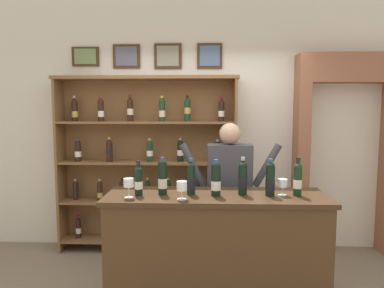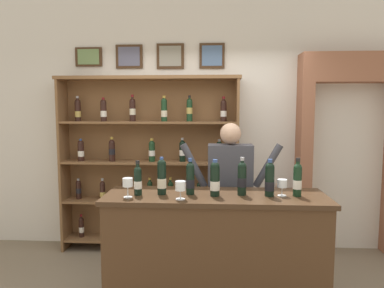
% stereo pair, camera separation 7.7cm
% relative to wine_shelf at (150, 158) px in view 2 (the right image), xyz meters
% --- Properties ---
extents(back_wall, '(12.00, 0.19, 3.52)m').
position_rel_wine_shelf_xyz_m(back_wall, '(0.62, 0.23, 0.60)').
color(back_wall, silver).
rests_on(back_wall, ground).
extents(wine_shelf, '(2.22, 0.33, 2.16)m').
position_rel_wine_shelf_xyz_m(wine_shelf, '(0.00, 0.00, 0.00)').
color(wine_shelf, brown).
rests_on(wine_shelf, ground).
extents(archway_doorway, '(1.22, 0.45, 2.42)m').
position_rel_wine_shelf_xyz_m(archway_doorway, '(2.42, 0.10, 0.23)').
color(archway_doorway, '#935B42').
rests_on(archway_doorway, ground).
extents(tasting_counter, '(1.87, 0.59, 1.05)m').
position_rel_wine_shelf_xyz_m(tasting_counter, '(0.81, -1.36, -0.63)').
color(tasting_counter, '#422B19').
rests_on(tasting_counter, ground).
extents(shopkeeper, '(1.03, 0.22, 1.63)m').
position_rel_wine_shelf_xyz_m(shopkeeper, '(0.96, -0.82, -0.14)').
color(shopkeeper, '#2D3347').
rests_on(shopkeeper, ground).
extents(tasting_bottle_super_tuscan, '(0.07, 0.07, 0.29)m').
position_rel_wine_shelf_xyz_m(tasting_bottle_super_tuscan, '(0.16, -1.41, 0.02)').
color(tasting_bottle_super_tuscan, black).
rests_on(tasting_bottle_super_tuscan, tasting_counter).
extents(tasting_bottle_bianco, '(0.08, 0.08, 0.32)m').
position_rel_wine_shelf_xyz_m(tasting_bottle_bianco, '(0.35, -1.37, 0.04)').
color(tasting_bottle_bianco, black).
rests_on(tasting_bottle_bianco, tasting_counter).
extents(tasting_bottle_brunello, '(0.07, 0.07, 0.31)m').
position_rel_wine_shelf_xyz_m(tasting_bottle_brunello, '(0.59, -1.36, 0.03)').
color(tasting_bottle_brunello, black).
rests_on(tasting_bottle_brunello, tasting_counter).
extents(tasting_bottle_riserva, '(0.08, 0.08, 0.31)m').
position_rel_wine_shelf_xyz_m(tasting_bottle_riserva, '(0.80, -1.40, 0.04)').
color(tasting_bottle_riserva, black).
rests_on(tasting_bottle_riserva, tasting_counter).
extents(tasting_bottle_rosso, '(0.08, 0.08, 0.32)m').
position_rel_wine_shelf_xyz_m(tasting_bottle_rosso, '(1.03, -1.36, 0.04)').
color(tasting_bottle_rosso, black).
rests_on(tasting_bottle_rosso, tasting_counter).
extents(tasting_bottle_chianti, '(0.08, 0.08, 0.31)m').
position_rel_wine_shelf_xyz_m(tasting_bottle_chianti, '(1.25, -1.38, 0.04)').
color(tasting_bottle_chianti, black).
rests_on(tasting_bottle_chianti, tasting_counter).
extents(tasting_bottle_vin_santo, '(0.07, 0.07, 0.32)m').
position_rel_wine_shelf_xyz_m(tasting_bottle_vin_santo, '(1.48, -1.37, 0.04)').
color(tasting_bottle_vin_santo, black).
rests_on(tasting_bottle_vin_santo, tasting_counter).
extents(wine_glass_right, '(0.08, 0.08, 0.16)m').
position_rel_wine_shelf_xyz_m(wine_glass_right, '(0.09, -1.50, 0.01)').
color(wine_glass_right, silver).
rests_on(wine_glass_right, tasting_counter).
extents(wine_glass_left, '(0.08, 0.08, 0.15)m').
position_rel_wine_shelf_xyz_m(wine_glass_left, '(0.53, -1.53, -0.00)').
color(wine_glass_left, silver).
rests_on(wine_glass_left, tasting_counter).
extents(wine_glass_center, '(0.08, 0.08, 0.14)m').
position_rel_wine_shelf_xyz_m(wine_glass_center, '(1.36, -1.37, -0.00)').
color(wine_glass_center, silver).
rests_on(wine_glass_center, tasting_counter).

